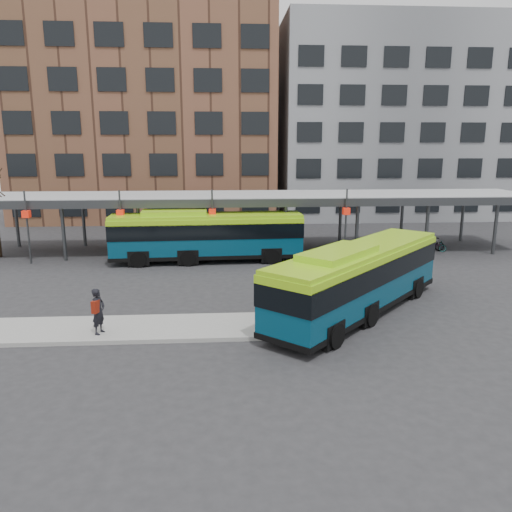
% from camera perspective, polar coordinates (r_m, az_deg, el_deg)
% --- Properties ---
extents(ground, '(120.00, 120.00, 0.00)m').
position_cam_1_polar(ground, '(24.60, 1.74, -5.65)').
color(ground, '#28282B').
rests_on(ground, ground).
extents(boarding_island, '(14.00, 3.00, 0.18)m').
position_cam_1_polar(boarding_island, '(21.88, -12.12, -8.08)').
color(boarding_island, gray).
rests_on(boarding_island, ground).
extents(canopy, '(40.00, 6.53, 4.80)m').
position_cam_1_polar(canopy, '(36.37, -0.26, 6.66)').
color(canopy, '#999B9E').
rests_on(canopy, ground).
extents(building_brick, '(26.00, 14.00, 22.00)m').
position_cam_1_polar(building_brick, '(55.86, -12.20, 15.80)').
color(building_brick, brown).
rests_on(building_brick, ground).
extents(building_grey, '(24.00, 14.00, 20.00)m').
position_cam_1_polar(building_grey, '(58.22, 15.00, 14.54)').
color(building_grey, slate).
rests_on(building_grey, ground).
extents(bus_front, '(10.21, 10.79, 3.38)m').
position_cam_1_polar(bus_front, '(23.44, 11.67, -2.36)').
color(bus_front, '#073B53').
rests_on(bus_front, ground).
extents(bus_rear, '(12.74, 3.28, 3.48)m').
position_cam_1_polar(bus_rear, '(33.44, -5.71, 2.44)').
color(bus_rear, '#073B53').
rests_on(bus_rear, ground).
extents(pedestrian, '(0.65, 0.80, 1.90)m').
position_cam_1_polar(pedestrian, '(21.26, -17.58, -6.01)').
color(pedestrian, black).
rests_on(pedestrian, boarding_island).
extents(bike_rack, '(4.16, 1.48, 1.05)m').
position_cam_1_polar(bike_rack, '(38.62, 18.27, 1.23)').
color(bike_rack, slate).
rests_on(bike_rack, ground).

